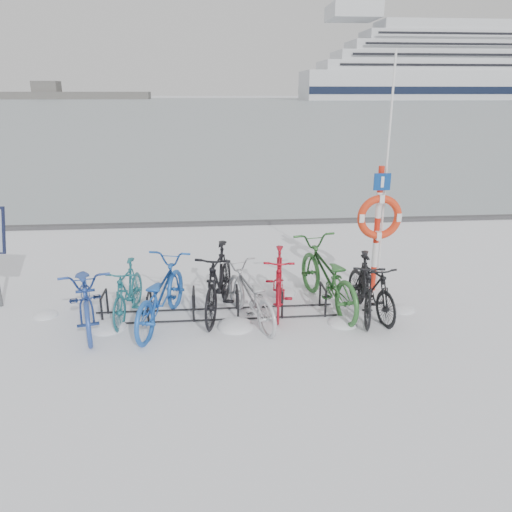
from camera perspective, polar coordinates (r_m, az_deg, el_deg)
The scene contains 16 objects.
ground at distance 8.39m, azimuth -4.60°, elevation -6.74°, with size 900.00×900.00×0.00m, color white.
ice_sheet at distance 162.65m, azimuth -5.32°, elevation 16.96°, with size 400.00×298.00×0.02m, color #939FA6.
quay_edge at distance 13.95m, azimuth -4.91°, elevation 3.72°, with size 400.00×0.25×0.10m, color #3F3F42.
bike_rack at distance 8.32m, azimuth -4.63°, elevation -5.61°, with size 4.00×0.48×0.46m.
lifebuoy_station at distance 9.17m, azimuth 13.91°, elevation 4.31°, with size 0.81×0.23×4.21m.
cruise_ferry at distance 251.92m, azimuth 22.24°, elevation 19.08°, with size 141.19×26.62×46.39m.
bike_0 at distance 8.27m, azimuth -18.85°, elevation -4.03°, with size 0.72×2.06×1.08m, color #274599.
bike_1 at distance 8.43m, azimuth -14.47°, elevation -3.66°, with size 0.45×1.59×0.95m, color #1B5E68.
bike_2 at distance 8.03m, azimuth -10.96°, elevation -4.04°, with size 0.71×2.04×1.07m, color #1D56B4.
bike_3 at distance 8.28m, azimuth -4.30°, elevation -2.65°, with size 0.56×1.97×1.18m, color black.
bike_4 at distance 8.01m, azimuth -0.70°, elevation -4.26°, with size 0.62×1.79×0.94m, color #B2B4BA.
bike_5 at distance 8.44m, azimuth 2.65°, elevation -2.65°, with size 0.50×1.76×1.06m, color #AE1020.
bike_6 at distance 8.59m, azimuth 8.10°, elevation -2.01°, with size 0.78×2.25×1.18m, color #2C652C.
bike_7 at distance 8.42m, azimuth 12.36°, elevation -3.20°, with size 0.49×1.73×1.04m, color black.
bike_8 at distance 8.48m, azimuth 13.04°, elevation -3.32°, with size 0.46×1.63×0.98m, color black.
snow_drifts at distance 8.39m, azimuth -3.63°, elevation -6.71°, with size 6.41×1.87×0.21m.
Camera 1 is at (-0.01, -7.61, 3.54)m, focal length 35.00 mm.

